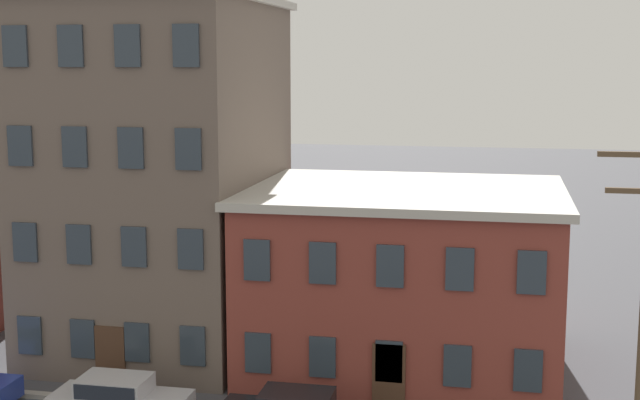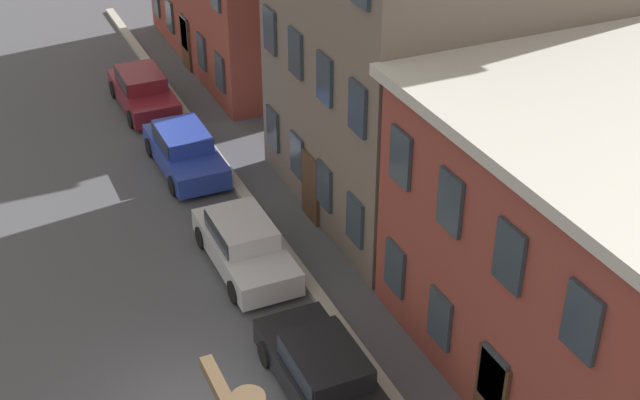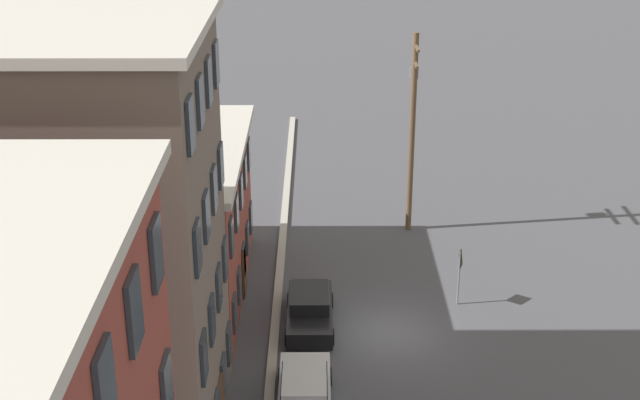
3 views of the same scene
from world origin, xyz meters
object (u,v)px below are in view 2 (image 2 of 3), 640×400
object	(u,v)px
car_silver	(244,243)
car_black	(323,370)
car_maroon	(143,89)
car_blue	(184,149)

from	to	relation	value
car_silver	car_black	bearing A→B (deg)	-1.39
car_maroon	car_blue	world-z (taller)	same
car_maroon	car_black	world-z (taller)	same
car_blue	car_silver	xyz separation A→B (m)	(6.15, -0.10, 0.00)
car_maroon	car_silver	size ratio (longest dim) A/B	1.00
car_silver	car_black	world-z (taller)	same
car_maroon	car_silver	world-z (taller)	same
car_maroon	car_blue	xyz separation A→B (m)	(5.36, 0.05, 0.00)
car_silver	car_black	xyz separation A→B (m)	(5.74, -0.14, 0.00)
car_maroon	car_black	bearing A→B (deg)	-0.63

